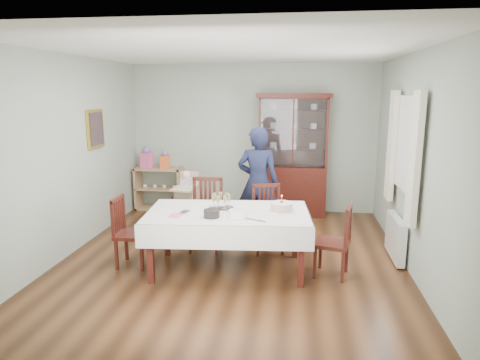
% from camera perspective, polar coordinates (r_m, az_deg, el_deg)
% --- Properties ---
extents(floor, '(5.00, 5.00, 0.00)m').
position_cam_1_polar(floor, '(5.86, -1.03, -10.45)').
color(floor, '#593319').
rests_on(floor, ground).
extents(room_shell, '(5.00, 5.00, 5.00)m').
position_cam_1_polar(room_shell, '(5.97, -0.31, 6.87)').
color(room_shell, '#9EAA99').
rests_on(room_shell, floor).
extents(dining_table, '(2.09, 1.31, 0.76)m').
position_cam_1_polar(dining_table, '(5.40, -1.60, -8.05)').
color(dining_table, '#441911').
rests_on(dining_table, floor).
extents(china_cabinet, '(1.30, 0.48, 2.18)m').
position_cam_1_polar(china_cabinet, '(7.69, 7.04, 3.54)').
color(china_cabinet, '#441911').
rests_on(china_cabinet, floor).
extents(sideboard, '(0.90, 0.38, 0.80)m').
position_cam_1_polar(sideboard, '(8.26, -10.70, -1.10)').
color(sideboard, tan).
rests_on(sideboard, floor).
extents(picture_frame, '(0.04, 0.48, 0.58)m').
position_cam_1_polar(picture_frame, '(6.89, -18.72, 6.47)').
color(picture_frame, gold).
rests_on(picture_frame, room_shell).
extents(window, '(0.04, 1.02, 1.22)m').
position_cam_1_polar(window, '(5.86, 21.44, 4.45)').
color(window, white).
rests_on(window, room_shell).
extents(curtain_left, '(0.07, 0.30, 1.55)m').
position_cam_1_polar(curtain_left, '(5.27, 22.28, 2.54)').
color(curtain_left, silver).
rests_on(curtain_left, room_shell).
extents(curtain_right, '(0.07, 0.30, 1.55)m').
position_cam_1_polar(curtain_right, '(6.46, 19.58, 4.31)').
color(curtain_right, silver).
rests_on(curtain_right, room_shell).
extents(radiator, '(0.10, 0.80, 0.55)m').
position_cam_1_polar(radiator, '(6.12, 20.01, -7.19)').
color(radiator, white).
rests_on(radiator, floor).
extents(chair_far_left, '(0.46, 0.46, 1.01)m').
position_cam_1_polar(chair_far_left, '(6.12, -4.56, -6.50)').
color(chair_far_left, '#441911').
rests_on(chair_far_left, floor).
extents(chair_far_right, '(0.51, 0.51, 0.93)m').
position_cam_1_polar(chair_far_right, '(6.05, 3.72, -6.92)').
color(chair_far_right, '#441911').
rests_on(chair_far_right, floor).
extents(chair_end_left, '(0.41, 0.41, 0.90)m').
position_cam_1_polar(chair_end_left, '(5.74, -14.17, -8.44)').
color(chair_end_left, '#441911').
rests_on(chair_end_left, floor).
extents(chair_end_right, '(0.48, 0.48, 0.89)m').
position_cam_1_polar(chair_end_right, '(5.39, 12.27, -9.72)').
color(chair_end_right, '#441911').
rests_on(chair_end_right, floor).
extents(woman, '(0.65, 0.45, 1.71)m').
position_cam_1_polar(woman, '(6.45, 2.41, -0.40)').
color(woman, black).
rests_on(woman, floor).
extents(high_chair, '(0.51, 0.51, 0.97)m').
position_cam_1_polar(high_chair, '(6.97, -7.05, -3.58)').
color(high_chair, black).
rests_on(high_chair, floor).
extents(champagne_tray, '(0.33, 0.33, 0.20)m').
position_cam_1_polar(champagne_tray, '(5.37, -2.54, -3.32)').
color(champagne_tray, silver).
rests_on(champagne_tray, dining_table).
extents(birthday_cake, '(0.31, 0.31, 0.21)m').
position_cam_1_polar(birthday_cake, '(5.28, 5.57, -3.64)').
color(birthday_cake, white).
rests_on(birthday_cake, dining_table).
extents(plate_stack_dark, '(0.23, 0.23, 0.09)m').
position_cam_1_polar(plate_stack_dark, '(5.05, -3.81, -4.47)').
color(plate_stack_dark, black).
rests_on(plate_stack_dark, dining_table).
extents(plate_stack_white, '(0.23, 0.23, 0.09)m').
position_cam_1_polar(plate_stack_white, '(5.03, -0.36, -4.52)').
color(plate_stack_white, white).
rests_on(plate_stack_white, dining_table).
extents(napkin_stack, '(0.15, 0.15, 0.02)m').
position_cam_1_polar(napkin_stack, '(5.14, -8.54, -4.70)').
color(napkin_stack, '#E75596').
rests_on(napkin_stack, dining_table).
extents(cutlery, '(0.13, 0.18, 0.01)m').
position_cam_1_polar(cutlery, '(5.30, -7.77, -4.20)').
color(cutlery, silver).
rests_on(cutlery, dining_table).
extents(cake_knife, '(0.29, 0.15, 0.01)m').
position_cam_1_polar(cake_knife, '(4.93, 1.87, -5.32)').
color(cake_knife, silver).
rests_on(cake_knife, dining_table).
extents(gift_bag_pink, '(0.23, 0.18, 0.39)m').
position_cam_1_polar(gift_bag_pink, '(8.21, -12.39, 2.81)').
color(gift_bag_pink, '#E75596').
rests_on(gift_bag_pink, sideboard).
extents(gift_bag_orange, '(0.20, 0.17, 0.33)m').
position_cam_1_polar(gift_bag_orange, '(8.10, -10.01, 2.61)').
color(gift_bag_orange, '#DD5A22').
rests_on(gift_bag_orange, sideboard).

